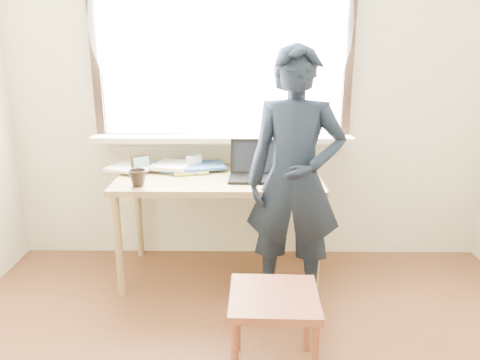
{
  "coord_description": "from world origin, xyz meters",
  "views": [
    {
      "loc": [
        -0.04,
        -1.38,
        1.6
      ],
      "look_at": [
        -0.06,
        0.95,
        0.9
      ],
      "focal_mm": 35.0,
      "sensor_mm": 36.0,
      "label": 1
    }
  ],
  "objects_px": {
    "mug_white": "(194,161)",
    "work_chair": "(274,307)",
    "person": "(295,181)",
    "laptop": "(256,169)",
    "desk": "(219,187)",
    "mug_dark": "(138,178)"
  },
  "relations": [
    {
      "from": "mug_white",
      "to": "work_chair",
      "type": "relative_size",
      "value": 0.28
    },
    {
      "from": "work_chair",
      "to": "person",
      "type": "bearing_deg",
      "value": 77.28
    },
    {
      "from": "mug_white",
      "to": "work_chair",
      "type": "distance_m",
      "value": 1.39
    },
    {
      "from": "laptop",
      "to": "mug_white",
      "type": "distance_m",
      "value": 0.5
    },
    {
      "from": "laptop",
      "to": "person",
      "type": "distance_m",
      "value": 0.37
    },
    {
      "from": "desk",
      "to": "person",
      "type": "distance_m",
      "value": 0.59
    },
    {
      "from": "mug_dark",
      "to": "work_chair",
      "type": "height_order",
      "value": "mug_dark"
    },
    {
      "from": "laptop",
      "to": "mug_white",
      "type": "relative_size",
      "value": 2.98
    },
    {
      "from": "laptop",
      "to": "mug_white",
      "type": "bearing_deg",
      "value": 151.66
    },
    {
      "from": "mug_dark",
      "to": "person",
      "type": "xyz_separation_m",
      "value": [
        0.97,
        -0.1,
        0.02
      ]
    },
    {
      "from": "mug_dark",
      "to": "person",
      "type": "relative_size",
      "value": 0.07
    },
    {
      "from": "mug_white",
      "to": "work_chair",
      "type": "height_order",
      "value": "mug_white"
    },
    {
      "from": "mug_white",
      "to": "person",
      "type": "height_order",
      "value": "person"
    },
    {
      "from": "desk",
      "to": "mug_dark",
      "type": "height_order",
      "value": "mug_dark"
    },
    {
      "from": "laptop",
      "to": "mug_dark",
      "type": "distance_m",
      "value": 0.77
    },
    {
      "from": "mug_dark",
      "to": "desk",
      "type": "bearing_deg",
      "value": 24.94
    },
    {
      "from": "work_chair",
      "to": "person",
      "type": "xyz_separation_m",
      "value": [
        0.16,
        0.7,
        0.43
      ]
    },
    {
      "from": "laptop",
      "to": "desk",
      "type": "bearing_deg",
      "value": 173.19
    },
    {
      "from": "mug_white",
      "to": "mug_dark",
      "type": "relative_size",
      "value": 1.08
    },
    {
      "from": "mug_dark",
      "to": "person",
      "type": "height_order",
      "value": "person"
    },
    {
      "from": "desk",
      "to": "work_chair",
      "type": "distance_m",
      "value": 1.11
    },
    {
      "from": "mug_dark",
      "to": "person",
      "type": "bearing_deg",
      "value": -5.87
    }
  ]
}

